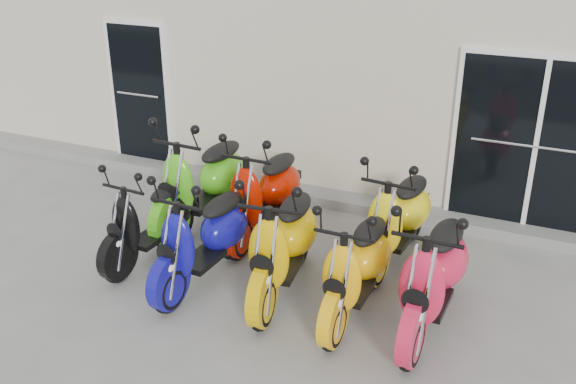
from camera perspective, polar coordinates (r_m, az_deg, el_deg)
name	(u,v)px	position (r m, az deg, el deg)	size (l,w,h in m)	color
ground	(267,270)	(7.47, -1.88, -6.98)	(80.00, 80.00, 0.00)	gray
building	(395,48)	(11.53, 9.51, 12.48)	(14.00, 6.00, 3.20)	beige
front_step	(329,198)	(9.09, 3.62, -0.55)	(14.00, 0.40, 0.15)	gray
door_left	(140,90)	(10.28, -13.04, 8.84)	(1.07, 0.08, 2.22)	black
door_right	(537,141)	(8.34, 21.24, 4.28)	(2.02, 0.08, 2.22)	black
scooter_front_black	(150,208)	(7.60, -12.18, -1.43)	(0.64, 1.76, 1.30)	black
scooter_front_blue	(203,225)	(6.99, -7.60, -2.95)	(0.69, 1.90, 1.40)	#110F93
scooter_front_orange_a	(283,231)	(6.73, -0.42, -3.46)	(0.73, 2.01, 1.49)	#E2AF03
scooter_front_orange_b	(357,255)	(6.44, 6.15, -5.57)	(0.67, 1.85, 1.37)	#FFB60A
scooter_front_red	(435,262)	(6.33, 12.95, -6.05)	(0.73, 2.01, 1.49)	red
scooter_back_green	(202,169)	(8.25, -7.68, 2.03)	(0.78, 2.13, 1.58)	#4FC81A
scooter_back_red	(264,181)	(7.94, -2.14, 0.95)	(0.73, 2.00, 1.47)	#B01100
scooter_back_yellow	(399,206)	(7.45, 9.87, -1.23)	(0.70, 1.93, 1.42)	yellow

